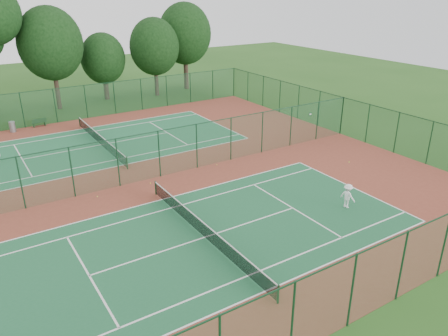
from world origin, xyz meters
The scene contains 17 objects.
ground centered at (0.00, 0.00, 0.00)m, with size 120.00×120.00×0.00m, color #26531A.
red_pad centered at (0.00, 0.00, 0.01)m, with size 40.00×36.00×0.01m, color brown.
court_near centered at (0.00, -9.00, 0.01)m, with size 23.77×10.97×0.01m, color #1D5D36.
court_far centered at (0.00, 9.00, 0.01)m, with size 23.77×10.97×0.01m, color #21683E.
fence_north centered at (0.00, 18.00, 1.76)m, with size 40.00×0.09×3.50m.
fence_south centered at (0.00, -18.00, 1.76)m, with size 40.00×0.09×3.50m.
fence_east centered at (20.00, 0.00, 1.76)m, with size 0.09×36.00×3.50m.
fence_divider centered at (0.00, 0.00, 1.76)m, with size 40.00×0.09×3.50m.
tennis_net_near centered at (0.00, -9.00, 0.54)m, with size 0.10×12.90×0.97m.
tennis_net_far centered at (0.00, 9.00, 0.54)m, with size 0.10×12.90×0.97m.
player_near centered at (9.32, -10.73, 0.81)m, with size 1.02×0.59×1.58m, color white.
trash_bin centered at (-5.84, 17.12, 0.51)m, with size 0.56×0.56×1.00m, color gray.
bench centered at (-3.36, 17.54, 0.44)m, with size 1.38×0.51×0.83m.
stray_ball_a centered at (0.38, -0.81, 0.05)m, with size 0.08×0.08×0.08m, color yellow.
stray_ball_b centered at (6.12, -0.42, 0.05)m, with size 0.07×0.07×0.07m, color #D0DE33.
stray_ball_c centered at (-3.42, -0.86, 0.05)m, with size 0.07×0.07×0.07m, color #CDF138.
evergreen_row centered at (0.50, 24.25, 0.00)m, with size 39.00×5.00×12.00m, color black, non-canonical shape.
Camera 1 is at (-10.26, -27.07, 12.89)m, focal length 35.00 mm.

